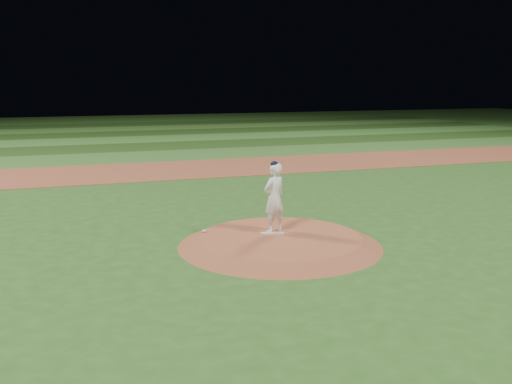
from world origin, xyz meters
TOP-DOWN VIEW (x-y plane):
  - ground at (0.00, 0.00)m, footprint 120.00×120.00m
  - infield_dirt_band at (0.00, 14.00)m, footprint 70.00×6.00m
  - outfield_stripe_0 at (0.00, 19.50)m, footprint 70.00×5.00m
  - outfield_stripe_1 at (0.00, 24.50)m, footprint 70.00×5.00m
  - outfield_stripe_2 at (0.00, 29.50)m, footprint 70.00×5.00m
  - outfield_stripe_3 at (0.00, 34.50)m, footprint 70.00×5.00m
  - outfield_stripe_4 at (0.00, 39.50)m, footprint 70.00×5.00m
  - outfield_stripe_5 at (0.00, 44.50)m, footprint 70.00×5.00m
  - pitchers_mound at (0.00, 0.00)m, footprint 5.50×5.50m
  - pitching_rubber at (-0.10, 0.30)m, footprint 0.67×0.35m
  - rosin_bag at (-1.83, 1.09)m, footprint 0.12×0.12m
  - pitcher_on_mound at (0.02, 0.49)m, footprint 0.83×0.70m

SIDE VIEW (x-z plane):
  - ground at x=0.00m, z-range 0.00..0.00m
  - outfield_stripe_0 at x=0.00m, z-range 0.00..0.02m
  - outfield_stripe_1 at x=0.00m, z-range 0.00..0.02m
  - outfield_stripe_2 at x=0.00m, z-range 0.00..0.02m
  - outfield_stripe_3 at x=0.00m, z-range 0.00..0.02m
  - outfield_stripe_4 at x=0.00m, z-range 0.00..0.02m
  - outfield_stripe_5 at x=0.00m, z-range 0.00..0.02m
  - infield_dirt_band at x=0.00m, z-range 0.00..0.02m
  - pitchers_mound at x=0.00m, z-range 0.00..0.25m
  - pitching_rubber at x=-0.10m, z-range 0.25..0.28m
  - rosin_bag at x=-1.83m, z-range 0.25..0.32m
  - pitcher_on_mound at x=0.02m, z-range 0.23..2.22m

